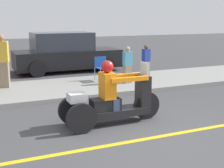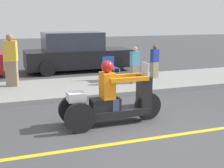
% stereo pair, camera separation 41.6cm
% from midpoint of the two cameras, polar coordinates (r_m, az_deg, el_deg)
% --- Properties ---
extents(ground_plane, '(60.00, 60.00, 0.00)m').
position_cam_midpoint_polar(ground_plane, '(6.07, 4.89, -9.91)').
color(ground_plane, '#424244').
extents(lane_stripe, '(24.00, 0.12, 0.01)m').
position_cam_midpoint_polar(lane_stripe, '(5.94, 2.19, -10.37)').
color(lane_stripe, gold).
rests_on(lane_stripe, ground).
extents(sidewalk_strip, '(28.00, 2.80, 0.12)m').
position_cam_midpoint_polar(sidewalk_strip, '(10.15, -7.58, -0.56)').
color(sidewalk_strip, gray).
rests_on(sidewalk_strip, ground).
extents(motorcycle_trike, '(2.27, 0.72, 1.39)m').
position_cam_midpoint_polar(motorcycle_trike, '(6.70, -1.84, -3.22)').
color(motorcycle_trike, black).
rests_on(motorcycle_trike, ground).
extents(spectator_with_child, '(0.44, 0.34, 1.65)m').
position_cam_midpoint_polar(spectator_with_child, '(10.25, -20.53, 3.77)').
color(spectator_with_child, gray).
rests_on(spectator_with_child, sidewalk_strip).
extents(spectator_near_curb, '(0.31, 0.21, 1.21)m').
position_cam_midpoint_polar(spectator_near_curb, '(10.33, 1.70, 3.41)').
color(spectator_near_curb, gray).
rests_on(spectator_near_curb, sidewalk_strip).
extents(spectator_end_of_line, '(0.32, 0.24, 1.19)m').
position_cam_midpoint_polar(spectator_end_of_line, '(11.32, 5.19, 4.07)').
color(spectator_end_of_line, gray).
rests_on(spectator_end_of_line, sidewalk_strip).
extents(folding_chair_curbside, '(0.50, 0.50, 0.82)m').
position_cam_midpoint_polar(folding_chair_curbside, '(10.76, -2.96, 3.31)').
color(folding_chair_curbside, '#A5A8AD').
rests_on(folding_chair_curbside, sidewalk_strip).
extents(parked_car_lot_far, '(4.43, 1.95, 1.65)m').
position_cam_midpoint_polar(parked_car_lot_far, '(13.43, -9.35, 5.56)').
color(parked_car_lot_far, black).
rests_on(parked_car_lot_far, ground).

